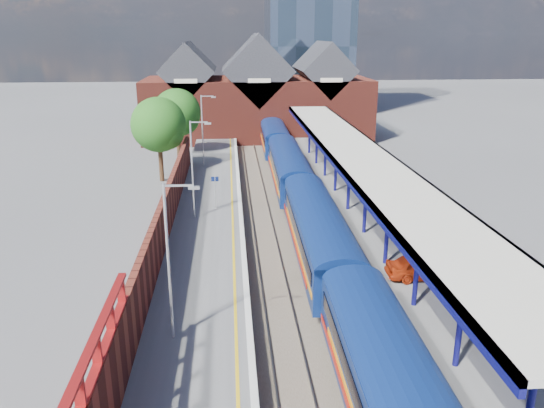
{
  "coord_description": "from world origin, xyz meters",
  "views": [
    {
      "loc": [
        -3.81,
        -14.62,
        13.69
      ],
      "look_at": [
        -1.04,
        19.71,
        2.6
      ],
      "focal_mm": 35.0,
      "sensor_mm": 36.0,
      "label": 1
    }
  ],
  "objects_px": {
    "parked_car_red": "(423,267)",
    "parked_car_blue": "(423,233)",
    "lamp_post_c": "(194,164)",
    "parked_car_silver": "(524,334)",
    "parked_car_dark": "(442,266)",
    "train": "(301,192)",
    "lamp_post_b": "(171,253)",
    "lamp_post_d": "(204,126)",
    "platform_sign": "(215,187)"
  },
  "relations": [
    {
      "from": "parked_car_red",
      "to": "parked_car_silver",
      "type": "bearing_deg",
      "value": -164.28
    },
    {
      "from": "parked_car_dark",
      "to": "parked_car_blue",
      "type": "bearing_deg",
      "value": 8.47
    },
    {
      "from": "lamp_post_b",
      "to": "parked_car_blue",
      "type": "height_order",
      "value": "lamp_post_b"
    },
    {
      "from": "lamp_post_d",
      "to": "parked_car_red",
      "type": "height_order",
      "value": "lamp_post_d"
    },
    {
      "from": "parked_car_red",
      "to": "train",
      "type": "bearing_deg",
      "value": 20.98
    },
    {
      "from": "platform_sign",
      "to": "parked_car_silver",
      "type": "bearing_deg",
      "value": -56.3
    },
    {
      "from": "lamp_post_b",
      "to": "lamp_post_d",
      "type": "distance_m",
      "value": 32.0
    },
    {
      "from": "parked_car_red",
      "to": "parked_car_silver",
      "type": "relative_size",
      "value": 0.97
    },
    {
      "from": "parked_car_red",
      "to": "parked_car_dark",
      "type": "bearing_deg",
      "value": -80.21
    },
    {
      "from": "platform_sign",
      "to": "parked_car_red",
      "type": "bearing_deg",
      "value": -48.94
    },
    {
      "from": "train",
      "to": "lamp_post_d",
      "type": "bearing_deg",
      "value": 119.12
    },
    {
      "from": "lamp_post_b",
      "to": "lamp_post_c",
      "type": "distance_m",
      "value": 16.0
    },
    {
      "from": "lamp_post_c",
      "to": "parked_car_red",
      "type": "distance_m",
      "value": 17.28
    },
    {
      "from": "train",
      "to": "platform_sign",
      "type": "bearing_deg",
      "value": 179.08
    },
    {
      "from": "lamp_post_d",
      "to": "platform_sign",
      "type": "height_order",
      "value": "lamp_post_d"
    },
    {
      "from": "parked_car_silver",
      "to": "parked_car_blue",
      "type": "xyz_separation_m",
      "value": [
        -0.03,
        12.04,
        -0.09
      ]
    },
    {
      "from": "lamp_post_d",
      "to": "parked_car_dark",
      "type": "height_order",
      "value": "lamp_post_d"
    },
    {
      "from": "parked_car_silver",
      "to": "lamp_post_d",
      "type": "bearing_deg",
      "value": 31.66
    },
    {
      "from": "platform_sign",
      "to": "lamp_post_d",
      "type": "bearing_deg",
      "value": 95.56
    },
    {
      "from": "parked_car_red",
      "to": "parked_car_dark",
      "type": "xyz_separation_m",
      "value": [
        1.17,
        0.2,
        -0.11
      ]
    },
    {
      "from": "lamp_post_c",
      "to": "platform_sign",
      "type": "bearing_deg",
      "value": 55.74
    },
    {
      "from": "parked_car_silver",
      "to": "parked_car_dark",
      "type": "bearing_deg",
      "value": 14.27
    },
    {
      "from": "lamp_post_c",
      "to": "parked_car_dark",
      "type": "xyz_separation_m",
      "value": [
        13.96,
        -10.93,
        -3.43
      ]
    },
    {
      "from": "lamp_post_c",
      "to": "parked_car_red",
      "type": "relative_size",
      "value": 1.78
    },
    {
      "from": "train",
      "to": "lamp_post_d",
      "type": "distance_m",
      "value": 16.4
    },
    {
      "from": "lamp_post_c",
      "to": "parked_car_dark",
      "type": "distance_m",
      "value": 18.06
    },
    {
      "from": "parked_car_blue",
      "to": "parked_car_red",
      "type": "bearing_deg",
      "value": 173.76
    },
    {
      "from": "lamp_post_c",
      "to": "parked_car_blue",
      "type": "bearing_deg",
      "value": -22.11
    },
    {
      "from": "lamp_post_b",
      "to": "parked_car_silver",
      "type": "bearing_deg",
      "value": -7.77
    },
    {
      "from": "platform_sign",
      "to": "parked_car_dark",
      "type": "relative_size",
      "value": 0.65
    },
    {
      "from": "train",
      "to": "lamp_post_d",
      "type": "relative_size",
      "value": 9.42
    },
    {
      "from": "parked_car_dark",
      "to": "lamp_post_b",
      "type": "bearing_deg",
      "value": 126.56
    },
    {
      "from": "parked_car_red",
      "to": "parked_car_silver",
      "type": "height_order",
      "value": "parked_car_red"
    },
    {
      "from": "lamp_post_d",
      "to": "parked_car_silver",
      "type": "xyz_separation_m",
      "value": [
        14.71,
        -34.01,
        -3.33
      ]
    },
    {
      "from": "platform_sign",
      "to": "parked_car_blue",
      "type": "bearing_deg",
      "value": -30.88
    },
    {
      "from": "parked_car_silver",
      "to": "lamp_post_b",
      "type": "bearing_deg",
      "value": 90.51
    },
    {
      "from": "parked_car_red",
      "to": "parked_car_blue",
      "type": "distance_m",
      "value": 5.5
    },
    {
      "from": "lamp_post_c",
      "to": "parked_car_silver",
      "type": "xyz_separation_m",
      "value": [
        14.71,
        -18.01,
        -3.33
      ]
    },
    {
      "from": "lamp_post_c",
      "to": "platform_sign",
      "type": "height_order",
      "value": "lamp_post_c"
    },
    {
      "from": "train",
      "to": "parked_car_blue",
      "type": "height_order",
      "value": "train"
    },
    {
      "from": "train",
      "to": "parked_car_dark",
      "type": "xyz_separation_m",
      "value": [
        6.11,
        -12.83,
        -0.56
      ]
    },
    {
      "from": "train",
      "to": "parked_car_dark",
      "type": "bearing_deg",
      "value": -64.54
    },
    {
      "from": "parked_car_dark",
      "to": "platform_sign",
      "type": "bearing_deg",
      "value": 60.86
    },
    {
      "from": "lamp_post_b",
      "to": "platform_sign",
      "type": "bearing_deg",
      "value": 85.67
    },
    {
      "from": "parked_car_silver",
      "to": "parked_car_blue",
      "type": "height_order",
      "value": "parked_car_silver"
    },
    {
      "from": "parked_car_silver",
      "to": "parked_car_blue",
      "type": "relative_size",
      "value": 0.97
    },
    {
      "from": "parked_car_silver",
      "to": "platform_sign",
      "type": "bearing_deg",
      "value": 41.98
    },
    {
      "from": "platform_sign",
      "to": "parked_car_dark",
      "type": "distance_m",
      "value": 18.09
    },
    {
      "from": "lamp_post_b",
      "to": "parked_car_red",
      "type": "relative_size",
      "value": 1.78
    },
    {
      "from": "lamp_post_c",
      "to": "parked_car_red",
      "type": "bearing_deg",
      "value": -41.01
    }
  ]
}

